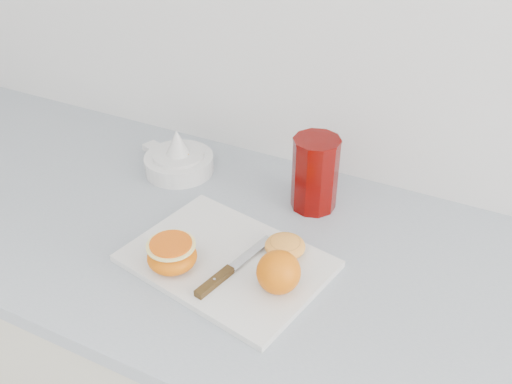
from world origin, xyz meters
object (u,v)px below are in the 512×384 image
Objects in this scene: half_orange at (172,255)px; red_tumbler at (315,176)px; cutting_board at (227,261)px; citrus_juicer at (178,160)px.

red_tumbler is at bearing 64.54° from half_orange.
cutting_board is at bearing -106.31° from red_tumbler.
red_tumbler reaches higher than cutting_board.
cutting_board is 3.94× the size of half_orange.
citrus_juicer is 0.31m from red_tumbler.
citrus_juicer is (-0.24, 0.22, 0.02)m from cutting_board.
citrus_juicer is at bearing 121.49° from half_orange.
cutting_board is 0.25m from red_tumbler.
half_orange is 0.45× the size of citrus_juicer.
half_orange is at bearing -115.46° from red_tumbler.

